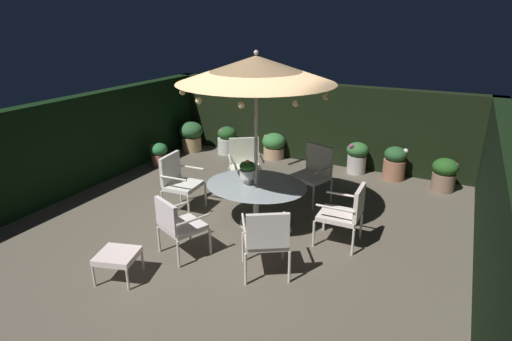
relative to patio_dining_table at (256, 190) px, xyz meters
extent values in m
cube|color=brown|center=(-0.23, -0.26, -0.62)|extent=(7.55, 7.99, 0.02)
cube|color=black|center=(-0.23, 3.58, 0.30)|extent=(7.55, 0.30, 1.83)
cube|color=black|center=(-3.85, -0.26, 0.30)|extent=(0.30, 7.99, 1.83)
cube|color=black|center=(3.40, -0.26, 0.30)|extent=(0.30, 7.99, 1.83)
cylinder|color=silver|center=(0.00, 0.00, -0.60)|extent=(0.54, 0.54, 0.03)
cylinder|color=silver|center=(0.00, 0.00, -0.26)|extent=(0.09, 0.09, 0.69)
ellipsoid|color=#9BA7AC|center=(0.00, 0.00, 0.10)|extent=(1.66, 1.41, 0.03)
cylinder|color=silver|center=(0.00, 0.00, 0.62)|extent=(0.06, 0.06, 2.47)
cone|color=tan|center=(0.00, 0.00, 1.92)|extent=(2.38, 2.38, 0.39)
sphere|color=silver|center=(0.00, 0.00, 2.15)|extent=(0.07, 0.07, 0.07)
sphere|color=#F9DB8C|center=(1.08, -0.01, 1.61)|extent=(0.09, 0.09, 0.09)
sphere|color=#F9DB8C|center=(0.90, 0.60, 1.61)|extent=(0.09, 0.09, 0.09)
sphere|color=#F9DB8C|center=(0.35, 1.02, 1.61)|extent=(0.09, 0.09, 0.09)
sphere|color=#F9DB8C|center=(-0.31, 1.03, 1.61)|extent=(0.09, 0.09, 0.09)
sphere|color=#F9DB8C|center=(-0.85, 0.66, 1.61)|extent=(0.09, 0.09, 0.09)
sphere|color=#F9DB8C|center=(-1.08, -0.01, 1.61)|extent=(0.09, 0.09, 0.09)
sphere|color=#F9DB8C|center=(-0.90, -0.59, 1.61)|extent=(0.09, 0.09, 0.09)
sphere|color=#F9DB8C|center=(-0.32, -1.03, 1.61)|extent=(0.09, 0.09, 0.09)
sphere|color=#F9DB8C|center=(0.31, -1.03, 1.61)|extent=(0.09, 0.09, 0.09)
sphere|color=#F9DB8C|center=(0.88, -0.63, 1.61)|extent=(0.09, 0.09, 0.09)
cylinder|color=beige|center=(-0.12, -0.06, 0.17)|extent=(0.11, 0.11, 0.11)
cylinder|color=silver|center=(-0.12, -0.06, 0.29)|extent=(0.25, 0.25, 0.14)
ellipsoid|color=#275D23|center=(-0.12, -0.06, 0.42)|extent=(0.25, 0.25, 0.15)
sphere|color=orange|center=(-0.12, -0.06, 0.48)|extent=(0.09, 0.09, 0.09)
cylinder|color=silver|center=(0.66, 0.94, -0.39)|extent=(0.04, 0.04, 0.44)
cylinder|color=silver|center=(0.08, 1.15, -0.39)|extent=(0.04, 0.04, 0.44)
cylinder|color=silver|center=(0.84, 1.44, -0.39)|extent=(0.04, 0.04, 0.44)
cylinder|color=silver|center=(0.26, 1.65, -0.39)|extent=(0.04, 0.04, 0.44)
cube|color=silver|center=(0.46, 1.29, -0.14)|extent=(0.73, 0.69, 0.07)
cube|color=silver|center=(0.55, 1.53, 0.16)|extent=(0.57, 0.25, 0.53)
cylinder|color=silver|center=(0.75, 1.19, 0.09)|extent=(0.20, 0.49, 0.04)
cylinder|color=silver|center=(0.17, 1.40, 0.09)|extent=(0.20, 0.49, 0.04)
cylinder|color=silver|center=(-0.38, 1.07, -0.40)|extent=(0.04, 0.04, 0.43)
cylinder|color=silver|center=(-0.88, 0.72, -0.40)|extent=(0.04, 0.04, 0.43)
cylinder|color=silver|center=(-0.70, 1.53, -0.40)|extent=(0.04, 0.04, 0.43)
cylinder|color=silver|center=(-1.20, 1.18, -0.40)|extent=(0.04, 0.04, 0.43)
cube|color=silver|center=(-0.79, 1.12, -0.15)|extent=(0.80, 0.79, 0.07)
cube|color=silver|center=(-0.94, 1.34, 0.15)|extent=(0.51, 0.38, 0.54)
cylinder|color=silver|center=(-0.54, 1.30, 0.09)|extent=(0.33, 0.45, 0.04)
cylinder|color=silver|center=(-1.04, 0.95, 0.09)|extent=(0.33, 0.45, 0.04)
cylinder|color=beige|center=(-1.13, 0.21, -0.39)|extent=(0.04, 0.04, 0.44)
cylinder|color=beige|center=(-1.09, -0.37, -0.39)|extent=(0.04, 0.04, 0.44)
cylinder|color=beige|center=(-1.65, 0.17, -0.39)|extent=(0.04, 0.04, 0.44)
cylinder|color=beige|center=(-1.61, -0.41, -0.39)|extent=(0.04, 0.04, 0.44)
cube|color=silver|center=(-1.37, -0.10, -0.13)|extent=(0.56, 0.61, 0.07)
cube|color=silver|center=(-1.62, -0.12, 0.15)|extent=(0.10, 0.56, 0.50)
cylinder|color=beige|center=(-1.39, 0.19, 0.11)|extent=(0.51, 0.07, 0.04)
cylinder|color=beige|center=(-1.35, -0.39, 0.11)|extent=(0.51, 0.07, 0.04)
cylinder|color=silver|center=(-0.67, -0.92, -0.41)|extent=(0.04, 0.04, 0.41)
cylinder|color=silver|center=(-0.17, -1.13, -0.41)|extent=(0.04, 0.04, 0.41)
cylinder|color=silver|center=(-0.87, -1.41, -0.41)|extent=(0.04, 0.04, 0.41)
cylinder|color=silver|center=(-0.37, -1.62, -0.41)|extent=(0.04, 0.04, 0.41)
cube|color=silver|center=(-0.52, -1.27, -0.17)|extent=(0.69, 0.68, 0.07)
cube|color=silver|center=(-0.62, -1.50, 0.08)|extent=(0.51, 0.25, 0.42)
cylinder|color=silver|center=(-0.77, -1.17, 0.03)|extent=(0.23, 0.48, 0.04)
cylinder|color=silver|center=(-0.27, -1.37, 0.03)|extent=(0.23, 0.48, 0.04)
cylinder|color=beige|center=(0.34, -1.08, -0.38)|extent=(0.04, 0.04, 0.46)
cylinder|color=beige|center=(0.82, -0.78, -0.38)|extent=(0.04, 0.04, 0.46)
cylinder|color=beige|center=(0.63, -1.55, -0.38)|extent=(0.04, 0.04, 0.46)
cylinder|color=beige|center=(1.11, -1.25, -0.38)|extent=(0.04, 0.04, 0.46)
cube|color=silver|center=(0.73, -1.17, -0.12)|extent=(0.75, 0.75, 0.07)
cube|color=silver|center=(0.87, -1.39, 0.15)|extent=(0.49, 0.34, 0.47)
cylinder|color=beige|center=(0.49, -1.32, 0.14)|extent=(0.31, 0.46, 0.04)
cylinder|color=beige|center=(0.97, -1.02, 0.14)|extent=(0.31, 0.46, 0.04)
cylinder|color=silver|center=(1.09, -0.24, -0.40)|extent=(0.04, 0.04, 0.42)
cylinder|color=silver|center=(1.07, 0.29, -0.40)|extent=(0.04, 0.04, 0.42)
cylinder|color=silver|center=(1.67, -0.23, -0.40)|extent=(0.04, 0.04, 0.42)
cylinder|color=silver|center=(1.66, 0.30, -0.40)|extent=(0.04, 0.04, 0.42)
cube|color=silver|center=(1.37, 0.03, -0.16)|extent=(0.59, 0.54, 0.07)
cube|color=silver|center=(1.66, 0.04, 0.11)|extent=(0.07, 0.52, 0.47)
cylinder|color=silver|center=(1.38, -0.24, 0.08)|extent=(0.56, 0.05, 0.04)
cylinder|color=silver|center=(1.37, 0.30, 0.08)|extent=(0.56, 0.05, 0.04)
cylinder|color=silver|center=(-1.20, -2.03, -0.46)|extent=(0.03, 0.03, 0.30)
cylinder|color=silver|center=(-0.76, -1.90, -0.46)|extent=(0.03, 0.03, 0.30)
cylinder|color=silver|center=(-1.08, -2.45, -0.46)|extent=(0.03, 0.03, 0.30)
cylinder|color=silver|center=(-0.63, -2.32, -0.46)|extent=(0.03, 0.03, 0.30)
cube|color=silver|center=(-0.92, -2.17, -0.27)|extent=(0.61, 0.59, 0.08)
cylinder|color=tan|center=(-3.30, 2.85, -0.43)|extent=(0.50, 0.50, 0.37)
ellipsoid|color=#2C5A30|center=(-3.30, 2.85, -0.07)|extent=(0.61, 0.61, 0.43)
sphere|color=#C83443|center=(-3.07, 2.82, -0.01)|extent=(0.08, 0.08, 0.08)
sphere|color=red|center=(-3.26, 3.00, -0.05)|extent=(0.11, 0.11, 0.11)
sphere|color=#C63834|center=(-3.46, 2.86, -0.02)|extent=(0.10, 0.10, 0.10)
sphere|color=#C71F45|center=(-3.33, 2.64, -0.01)|extent=(0.07, 0.07, 0.07)
cylinder|color=tan|center=(-1.18, 3.28, -0.48)|extent=(0.50, 0.50, 0.27)
ellipsoid|color=#367439|center=(-1.18, 3.28, -0.19)|extent=(0.56, 0.56, 0.39)
sphere|color=#E94E6F|center=(-1.01, 3.24, -0.11)|extent=(0.11, 0.11, 0.11)
sphere|color=#D35378|center=(-1.18, 3.42, -0.14)|extent=(0.06, 0.06, 0.06)
sphere|color=#D45F60|center=(-1.41, 3.29, -0.11)|extent=(0.10, 0.10, 0.10)
sphere|color=#EA577C|center=(-1.16, 3.12, -0.17)|extent=(0.10, 0.10, 0.10)
cylinder|color=#A1684E|center=(1.67, 3.16, -0.40)|extent=(0.46, 0.46, 0.42)
ellipsoid|color=#27542A|center=(1.67, 3.16, -0.06)|extent=(0.46, 0.46, 0.32)
sphere|color=silver|center=(1.86, 3.18, 0.03)|extent=(0.11, 0.11, 0.11)
sphere|color=silver|center=(1.70, 3.27, 0.00)|extent=(0.09, 0.09, 0.09)
sphere|color=beige|center=(1.60, 3.34, -0.02)|extent=(0.09, 0.09, 0.09)
sphere|color=silver|center=(1.55, 3.14, -0.04)|extent=(0.10, 0.10, 0.10)
sphere|color=silver|center=(1.60, 3.06, -0.01)|extent=(0.07, 0.07, 0.07)
sphere|color=beige|center=(1.73, 3.02, 0.01)|extent=(0.08, 0.08, 0.08)
cylinder|color=beige|center=(-2.38, 3.09, -0.41)|extent=(0.47, 0.47, 0.40)
ellipsoid|color=#245422|center=(-2.38, 3.09, -0.09)|extent=(0.46, 0.46, 0.32)
sphere|color=#A84470|center=(-2.20, 3.05, -0.04)|extent=(0.07, 0.07, 0.07)
sphere|color=#A73F8D|center=(-2.28, 3.21, 0.00)|extent=(0.07, 0.07, 0.07)
sphere|color=#A74283|center=(-2.47, 3.23, 0.01)|extent=(0.07, 0.07, 0.07)
sphere|color=#C03482|center=(-2.57, 3.10, -0.08)|extent=(0.08, 0.08, 0.08)
sphere|color=#BF3184|center=(-2.45, 2.94, -0.01)|extent=(0.09, 0.09, 0.09)
sphere|color=#A74184|center=(-2.29, 2.94, -0.07)|extent=(0.11, 0.11, 0.11)
cylinder|color=#866753|center=(2.65, 2.96, -0.43)|extent=(0.44, 0.44, 0.36)
ellipsoid|color=#25561D|center=(2.65, 2.96, -0.12)|extent=(0.49, 0.49, 0.34)
sphere|color=#C03D89|center=(2.83, 2.96, -0.06)|extent=(0.10, 0.10, 0.10)
sphere|color=#AF3B73|center=(2.65, 3.09, -0.03)|extent=(0.10, 0.10, 0.10)
sphere|color=#B53C81|center=(2.49, 2.99, -0.08)|extent=(0.08, 0.08, 0.08)
sphere|color=#AB2C78|center=(2.67, 2.79, -0.10)|extent=(0.10, 0.10, 0.10)
cylinder|color=beige|center=(0.87, 3.18, -0.41)|extent=(0.41, 0.41, 0.40)
ellipsoid|color=#356A33|center=(0.87, 3.18, -0.08)|extent=(0.47, 0.47, 0.33)
sphere|color=#C03177|center=(1.01, 3.15, -0.08)|extent=(0.08, 0.08, 0.08)
sphere|color=#A82A72|center=(0.85, 3.28, -0.03)|extent=(0.10, 0.10, 0.10)
sphere|color=#AC2E76|center=(0.78, 3.01, 0.03)|extent=(0.10, 0.10, 0.10)
cylinder|color=#A05E4F|center=(-3.31, 1.59, -0.47)|extent=(0.36, 0.36, 0.28)
ellipsoid|color=#29733C|center=(-3.31, 1.59, -0.22)|extent=(0.41, 0.41, 0.28)
sphere|color=#DF3840|center=(-3.18, 1.55, -0.18)|extent=(0.07, 0.07, 0.07)
sphere|color=red|center=(-3.36, 1.68, -0.20)|extent=(0.10, 0.10, 0.10)
sphere|color=#DF3A36|center=(-3.40, 1.48, -0.14)|extent=(0.11, 0.11, 0.11)
camera|label=1|loc=(2.79, -5.51, 2.64)|focal=29.11mm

